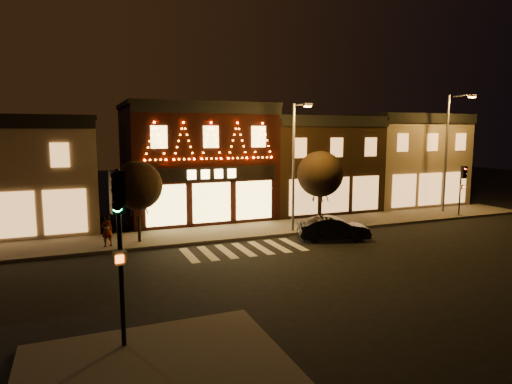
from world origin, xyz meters
TOP-DOWN VIEW (x-y plane):
  - ground at (0.00, 0.00)m, footprint 120.00×120.00m
  - sidewalk_far at (2.00, 8.00)m, footprint 44.00×4.00m
  - building_pulp at (0.00, 13.98)m, footprint 10.20×8.34m
  - building_right_a at (9.50, 13.99)m, footprint 9.20×8.28m
  - building_right_b at (18.50, 13.99)m, footprint 9.20×8.28m
  - traffic_signal_near at (-7.16, -5.28)m, footprint 0.40×0.54m
  - traffic_signal_far at (18.31, 6.61)m, footprint 0.32×0.42m
  - streetlamp_mid at (4.29, 6.37)m, footprint 0.50×1.80m
  - streetlamp_right at (18.37, 8.06)m, footprint 0.79×2.05m
  - tree_left at (-5.05, 7.32)m, footprint 2.73×2.73m
  - tree_right at (6.40, 6.95)m, footprint 2.96×2.96m
  - dark_sedan at (5.66, 4.04)m, footprint 4.40×2.66m
  - pedestrian at (-6.79, 6.90)m, footprint 0.76×0.65m

SIDE VIEW (x-z plane):
  - ground at x=0.00m, z-range 0.00..0.00m
  - sidewalk_far at x=2.00m, z-range 0.00..0.15m
  - dark_sedan at x=5.66m, z-range 0.00..1.37m
  - pedestrian at x=-6.79m, z-range 0.15..1.92m
  - traffic_signal_far at x=18.31m, z-range 0.94..4.64m
  - tree_left at x=-5.05m, z-range 1.06..5.63m
  - tree_right at x=6.40m, z-range 1.14..6.09m
  - building_right_a at x=9.50m, z-range 0.01..7.51m
  - traffic_signal_near at x=-7.16m, z-range 1.20..6.33m
  - building_right_b at x=18.50m, z-range 0.01..7.81m
  - building_pulp at x=0.00m, z-range 0.01..8.31m
  - streetlamp_mid at x=4.29m, z-range 0.83..8.70m
  - streetlamp_right at x=18.37m, z-range 0.93..9.88m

